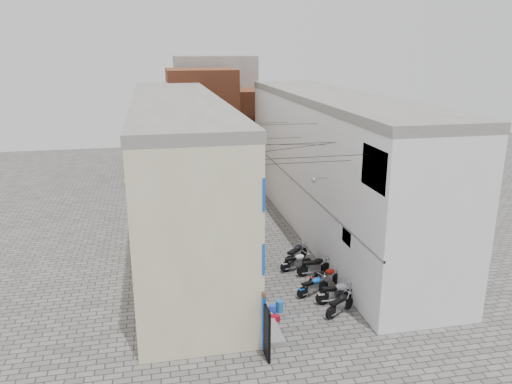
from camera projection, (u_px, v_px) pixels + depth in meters
ground at (322, 342)px, 20.87m from camera, size 90.00×90.00×0.00m
plinth at (227, 233)px, 32.64m from camera, size 0.90×26.00×0.25m
building_left at (179, 171)px, 30.79m from camera, size 5.10×27.00×9.00m
building_right at (332, 163)px, 32.79m from camera, size 5.94×26.00×9.00m
building_far_brick_left at (202, 125)px, 45.37m from camera, size 6.00×6.00×10.00m
building_far_brick_right at (252, 131)px, 48.52m from camera, size 5.00×6.00×8.00m
building_far_concrete at (215, 111)px, 51.26m from camera, size 8.00×5.00×11.00m
far_shopfront at (229, 172)px, 44.21m from camera, size 2.00×0.30×2.40m
overhead_wires at (279, 142)px, 26.05m from camera, size 5.80×13.02×1.32m
motorcycle_a at (340, 303)px, 22.94m from camera, size 1.92×1.48×1.09m
motorcycle_b at (337, 291)px, 23.90m from camera, size 2.12×0.71×1.22m
motorcycle_c at (313, 285)px, 24.70m from camera, size 1.97×1.18×1.09m
motorcycle_d at (326, 275)px, 25.72m from camera, size 1.90×0.69×1.08m
motorcycle_e at (315, 265)px, 26.84m from camera, size 2.05×0.77×1.16m
motorcycle_f at (296, 261)px, 27.45m from camera, size 1.99×0.96×1.10m
motorcycle_g at (296, 253)px, 28.37m from camera, size 2.06×1.92×1.24m
person_a at (258, 275)px, 24.57m from camera, size 0.42×0.61×1.60m
person_b at (239, 257)px, 26.68m from camera, size 0.94×0.99×1.61m
water_jug_near at (272, 310)px, 22.88m from camera, size 0.44×0.44×0.53m
water_jug_far at (280, 306)px, 23.19m from camera, size 0.47×0.47×0.57m
red_crate at (275, 318)px, 22.45m from camera, size 0.46×0.38×0.26m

